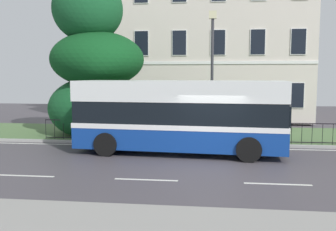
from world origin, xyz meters
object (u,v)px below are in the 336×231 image
Objects in this scene: single_decker_bus at (180,115)px; street_lamp_post at (212,66)px; georgian_townhouse at (201,31)px; evergreen_tree at (93,67)px; litter_bin at (77,127)px.

street_lamp_post is at bearing 69.24° from single_decker_bus.
georgian_townhouse is 11.68m from evergreen_tree.
litter_bin is at bearing -116.65° from georgian_townhouse.
litter_bin is (-0.38, -1.57, -3.02)m from evergreen_tree.
evergreen_tree is at bearing 169.96° from street_lamp_post.
litter_bin is at bearing -176.03° from street_lamp_post.
litter_bin is (-5.77, -11.50, -5.99)m from georgian_townhouse.
street_lamp_post reaches higher than single_decker_bus.
single_decker_bus is at bearing -91.77° from georgian_townhouse.
evergreen_tree is at bearing 76.54° from litter_bin.
evergreen_tree is 6.38m from street_lamp_post.
georgian_townhouse reaches higher than single_decker_bus.
litter_bin is at bearing 160.33° from single_decker_bus.
single_decker_bus is (4.97, -3.94, -2.11)m from evergreen_tree.
evergreen_tree is (-5.40, -9.93, -2.97)m from georgian_townhouse.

